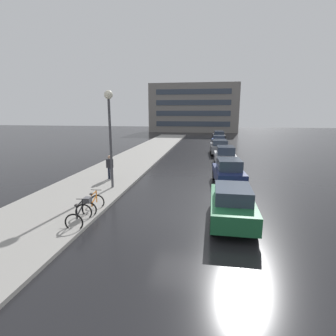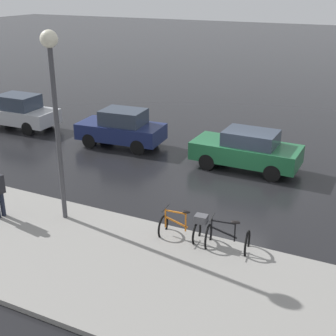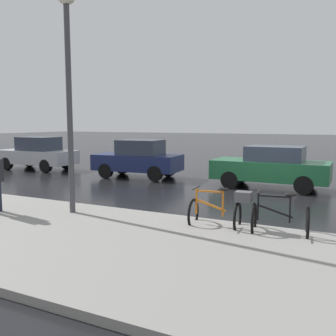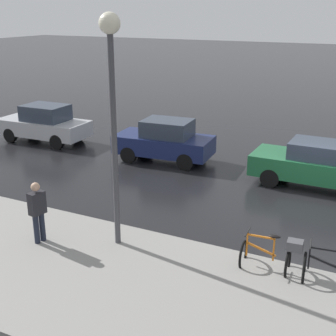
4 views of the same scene
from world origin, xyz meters
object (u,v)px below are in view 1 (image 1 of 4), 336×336
(car_black, at_px, (219,136))
(bicycle_nearest, at_px, (79,216))
(bicycle_second, at_px, (92,203))
(pedestrian, at_px, (110,167))
(streetlamp, at_px, (110,120))
(car_blue, at_px, (219,141))
(car_navy, at_px, (228,172))
(car_silver, at_px, (225,156))
(car_grey, at_px, (219,147))
(car_green, at_px, (232,204))

(car_black, bearing_deg, bicycle_nearest, -101.07)
(car_black, bearing_deg, bicycle_second, -101.54)
(pedestrian, xyz_separation_m, streetlamp, (0.84, -1.78, 3.09))
(bicycle_second, height_order, car_blue, car_blue)
(car_navy, height_order, car_silver, car_silver)
(car_grey, bearing_deg, car_blue, 89.18)
(bicycle_second, distance_m, car_navy, 8.65)
(car_silver, distance_m, pedestrian, 10.07)
(bicycle_second, bearing_deg, car_silver, 61.84)
(car_green, distance_m, car_blue, 24.49)
(car_green, height_order, car_navy, car_navy)
(car_black, bearing_deg, car_navy, -90.20)
(bicycle_nearest, bearing_deg, bicycle_second, 91.11)
(car_grey, bearing_deg, car_black, 88.75)
(bicycle_nearest, relative_size, car_green, 0.29)
(car_black, height_order, streetlamp, streetlamp)
(car_silver, bearing_deg, car_green, -91.51)
(car_silver, bearing_deg, car_grey, 92.84)
(car_green, xyz_separation_m, streetlamp, (-6.59, 3.64, 3.28))
(car_grey, bearing_deg, pedestrian, -120.59)
(bicycle_second, height_order, streetlamp, streetlamp)
(car_grey, distance_m, car_black, 13.22)
(streetlamp, bearing_deg, bicycle_second, -82.61)
(car_green, relative_size, car_grey, 0.96)
(bicycle_second, relative_size, car_grey, 0.32)
(bicycle_second, relative_size, car_black, 0.32)
(bicycle_second, height_order, car_silver, car_silver)
(car_grey, bearing_deg, streetlamp, -114.70)
(car_navy, xyz_separation_m, pedestrian, (-7.64, -0.35, 0.16))
(bicycle_nearest, xyz_separation_m, car_silver, (6.39, 13.23, 0.41))
(car_grey, bearing_deg, car_silver, -87.16)
(car_grey, relative_size, car_black, 1.02)
(pedestrian, relative_size, streetlamp, 0.31)
(car_navy, bearing_deg, car_grey, 90.94)
(car_green, relative_size, car_navy, 1.06)
(car_navy, xyz_separation_m, car_blue, (-0.11, 18.72, -0.07))
(car_silver, bearing_deg, car_navy, -90.98)
(car_navy, bearing_deg, car_green, -92.08)
(bicycle_nearest, bearing_deg, streetlamp, 95.84)
(car_green, distance_m, car_silver, 11.86)
(car_grey, height_order, car_blue, car_grey)
(car_grey, distance_m, car_blue, 6.49)
(car_blue, bearing_deg, car_black, 88.33)
(streetlamp, bearing_deg, bicycle_nearest, -84.16)
(bicycle_nearest, xyz_separation_m, car_navy, (6.29, 7.15, 0.41))
(car_blue, distance_m, car_black, 6.72)
(car_grey, bearing_deg, bicycle_nearest, -107.44)
(car_grey, xyz_separation_m, pedestrian, (-7.44, -12.58, 0.17))
(pedestrian, bearing_deg, bicycle_second, -76.58)
(car_silver, xyz_separation_m, streetlamp, (-6.91, -8.21, 3.25))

